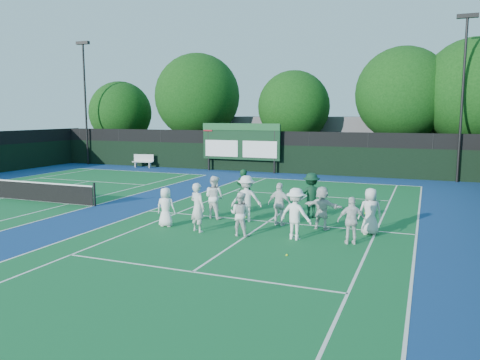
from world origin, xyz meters
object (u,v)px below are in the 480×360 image
at_px(tennis_net, 4,189).
at_px(bench, 143,160).
at_px(scoreboard, 241,142).
at_px(coach_left, 244,190).

relative_size(tennis_net, bench, 6.68).
relative_size(scoreboard, bench, 3.55).
relative_size(scoreboard, coach_left, 3.28).
distance_m(tennis_net, bench, 14.43).
xyz_separation_m(scoreboard, bench, (-8.26, -0.21, -1.63)).
xyz_separation_m(scoreboard, coach_left, (5.29, -12.86, -1.28)).
bearing_deg(scoreboard, coach_left, -67.64).
distance_m(scoreboard, coach_left, 13.96).
height_order(tennis_net, coach_left, coach_left).
height_order(bench, coach_left, coach_left).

